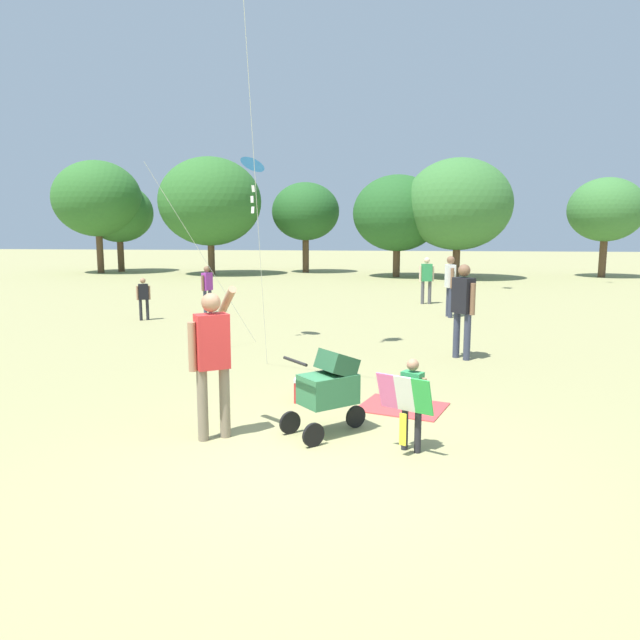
{
  "coord_description": "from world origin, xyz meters",
  "views": [
    {
      "loc": [
        0.77,
        -5.94,
        2.47
      ],
      "look_at": [
        -0.11,
        1.54,
        1.3
      ],
      "focal_mm": 33.29,
      "sensor_mm": 36.0,
      "label": 1
    }
  ],
  "objects_px": {
    "person_couple_left": "(143,295)",
    "person_kid_running": "(427,277)",
    "person_back_turned": "(450,281)",
    "cooler_box": "(311,389)",
    "child_with_butterfly_kite": "(411,397)",
    "person_red_shirt": "(463,304)",
    "person_sitting_far": "(207,286)",
    "stroller": "(330,385)",
    "person_adult_flyer": "(212,352)",
    "picnic_blanket": "(402,407)",
    "kite_orange_delta": "(252,167)"
  },
  "relations": [
    {
      "from": "person_couple_left",
      "to": "person_back_turned",
      "type": "relative_size",
      "value": 0.67
    },
    {
      "from": "cooler_box",
      "to": "person_adult_flyer",
      "type": "bearing_deg",
      "value": -119.47
    },
    {
      "from": "person_couple_left",
      "to": "person_kid_running",
      "type": "relative_size",
      "value": 0.75
    },
    {
      "from": "person_red_shirt",
      "to": "cooler_box",
      "type": "xyz_separation_m",
      "value": [
        -2.48,
        -3.11,
        -0.89
      ]
    },
    {
      "from": "person_sitting_far",
      "to": "child_with_butterfly_kite",
      "type": "bearing_deg",
      "value": -61.85
    },
    {
      "from": "kite_orange_delta",
      "to": "stroller",
      "type": "bearing_deg",
      "value": -68.51
    },
    {
      "from": "person_adult_flyer",
      "to": "person_back_turned",
      "type": "relative_size",
      "value": 1.06
    },
    {
      "from": "person_back_turned",
      "to": "cooler_box",
      "type": "distance_m",
      "value": 9.03
    },
    {
      "from": "child_with_butterfly_kite",
      "to": "person_sitting_far",
      "type": "height_order",
      "value": "person_sitting_far"
    },
    {
      "from": "person_sitting_far",
      "to": "picnic_blanket",
      "type": "xyz_separation_m",
      "value": [
        5.49,
        -8.69,
        -0.8
      ]
    },
    {
      "from": "person_red_shirt",
      "to": "person_couple_left",
      "type": "height_order",
      "value": "person_red_shirt"
    },
    {
      "from": "kite_orange_delta",
      "to": "person_back_turned",
      "type": "xyz_separation_m",
      "value": [
        4.59,
        4.26,
        -2.73
      ]
    },
    {
      "from": "kite_orange_delta",
      "to": "picnic_blanket",
      "type": "relative_size",
      "value": 3.51
    },
    {
      "from": "person_sitting_far",
      "to": "picnic_blanket",
      "type": "height_order",
      "value": "person_sitting_far"
    },
    {
      "from": "kite_orange_delta",
      "to": "picnic_blanket",
      "type": "bearing_deg",
      "value": -55.05
    },
    {
      "from": "child_with_butterfly_kite",
      "to": "stroller",
      "type": "relative_size",
      "value": 1.02
    },
    {
      "from": "person_couple_left",
      "to": "person_sitting_far",
      "type": "bearing_deg",
      "value": 49.38
    },
    {
      "from": "person_kid_running",
      "to": "stroller",
      "type": "bearing_deg",
      "value": -98.47
    },
    {
      "from": "cooler_box",
      "to": "picnic_blanket",
      "type": "bearing_deg",
      "value": -7.12
    },
    {
      "from": "child_with_butterfly_kite",
      "to": "picnic_blanket",
      "type": "distance_m",
      "value": 1.77
    },
    {
      "from": "person_sitting_far",
      "to": "person_kid_running",
      "type": "xyz_separation_m",
      "value": [
        6.48,
        2.91,
        0.09
      ]
    },
    {
      "from": "person_sitting_far",
      "to": "person_back_turned",
      "type": "distance_m",
      "value": 6.96
    },
    {
      "from": "person_sitting_far",
      "to": "stroller",
      "type": "bearing_deg",
      "value": -65.05
    },
    {
      "from": "person_kid_running",
      "to": "picnic_blanket",
      "type": "relative_size",
      "value": 1.35
    },
    {
      "from": "person_couple_left",
      "to": "person_adult_flyer",
      "type": "bearing_deg",
      "value": -62.31
    },
    {
      "from": "person_couple_left",
      "to": "cooler_box",
      "type": "bearing_deg",
      "value": -51.98
    },
    {
      "from": "person_adult_flyer",
      "to": "stroller",
      "type": "relative_size",
      "value": 1.76
    },
    {
      "from": "child_with_butterfly_kite",
      "to": "picnic_blanket",
      "type": "xyz_separation_m",
      "value": [
        -0.05,
        1.65,
        -0.62
      ]
    },
    {
      "from": "person_kid_running",
      "to": "cooler_box",
      "type": "bearing_deg",
      "value": -101.41
    },
    {
      "from": "person_sitting_far",
      "to": "person_couple_left",
      "type": "height_order",
      "value": "person_sitting_far"
    },
    {
      "from": "person_adult_flyer",
      "to": "cooler_box",
      "type": "height_order",
      "value": "person_adult_flyer"
    },
    {
      "from": "person_kid_running",
      "to": "person_adult_flyer",
      "type": "bearing_deg",
      "value": -103.91
    },
    {
      "from": "person_adult_flyer",
      "to": "person_sitting_far",
      "type": "relative_size",
      "value": 1.32
    },
    {
      "from": "person_red_shirt",
      "to": "person_kid_running",
      "type": "height_order",
      "value": "person_red_shirt"
    },
    {
      "from": "child_with_butterfly_kite",
      "to": "person_red_shirt",
      "type": "height_order",
      "value": "person_red_shirt"
    },
    {
      "from": "child_with_butterfly_kite",
      "to": "kite_orange_delta",
      "type": "bearing_deg",
      "value": 117.36
    },
    {
      "from": "stroller",
      "to": "person_back_turned",
      "type": "distance_m",
      "value": 10.17
    },
    {
      "from": "person_back_turned",
      "to": "cooler_box",
      "type": "bearing_deg",
      "value": -107.98
    },
    {
      "from": "person_adult_flyer",
      "to": "picnic_blanket",
      "type": "height_order",
      "value": "person_adult_flyer"
    },
    {
      "from": "person_red_shirt",
      "to": "person_back_turned",
      "type": "bearing_deg",
      "value": 86.92
    },
    {
      "from": "stroller",
      "to": "person_kid_running",
      "type": "distance_m",
      "value": 12.91
    },
    {
      "from": "person_couple_left",
      "to": "person_kid_running",
      "type": "xyz_separation_m",
      "value": [
        7.78,
        4.42,
        0.23
      ]
    },
    {
      "from": "stroller",
      "to": "person_red_shirt",
      "type": "height_order",
      "value": "person_red_shirt"
    },
    {
      "from": "child_with_butterfly_kite",
      "to": "cooler_box",
      "type": "xyz_separation_m",
      "value": [
        -1.35,
        1.82,
        -0.46
      ]
    },
    {
      "from": "kite_orange_delta",
      "to": "picnic_blanket",
      "type": "height_order",
      "value": "kite_orange_delta"
    },
    {
      "from": "cooler_box",
      "to": "person_red_shirt",
      "type": "bearing_deg",
      "value": 51.4
    },
    {
      "from": "child_with_butterfly_kite",
      "to": "kite_orange_delta",
      "type": "relative_size",
      "value": 0.27
    },
    {
      "from": "kite_orange_delta",
      "to": "person_kid_running",
      "type": "distance_m",
      "value": 8.71
    },
    {
      "from": "child_with_butterfly_kite",
      "to": "person_red_shirt",
      "type": "distance_m",
      "value": 5.08
    },
    {
      "from": "kite_orange_delta",
      "to": "person_couple_left",
      "type": "xyz_separation_m",
      "value": [
        -3.67,
        2.71,
        -3.06
      ]
    }
  ]
}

